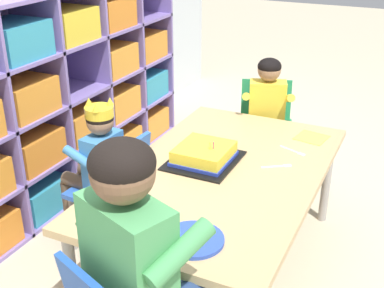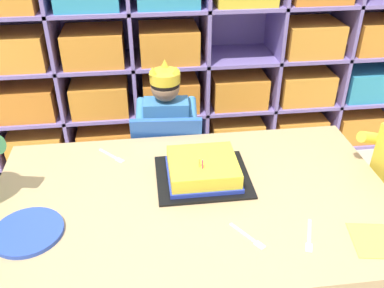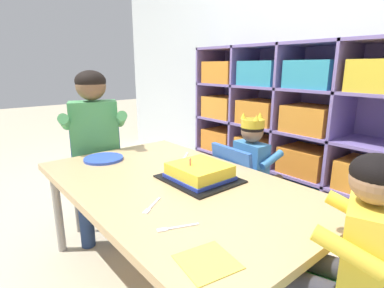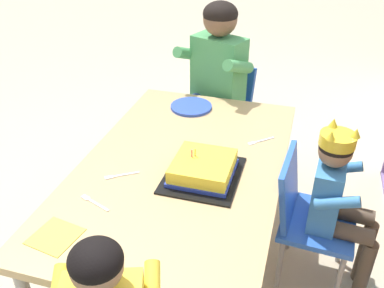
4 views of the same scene
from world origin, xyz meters
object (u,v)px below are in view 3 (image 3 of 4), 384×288
at_px(classroom_chair_blue, 242,186).
at_px(classroom_chair_adult_side, 97,162).
at_px(activity_table, 175,191).
at_px(fork_near_child_seat, 185,156).
at_px(adult_helper_seated, 95,134).
at_px(birthday_cake_on_tray, 199,173).
at_px(fork_at_table_front_edge, 175,228).
at_px(guest_at_table_side, 343,254).
at_px(paper_plate_stack, 104,159).
at_px(fork_by_napkin, 151,206).
at_px(child_with_crown, 255,162).

height_order(classroom_chair_blue, classroom_chair_adult_side, classroom_chair_adult_side).
xyz_separation_m(activity_table, fork_near_child_seat, (-0.29, 0.30, 0.05)).
bearing_deg(classroom_chair_blue, adult_helper_seated, 44.07).
relative_size(birthday_cake_on_tray, fork_at_table_front_edge, 2.45).
bearing_deg(guest_at_table_side, adult_helper_seated, -106.13).
bearing_deg(classroom_chair_blue, fork_at_table_front_edge, 120.59).
height_order(activity_table, paper_plate_stack, paper_plate_stack).
bearing_deg(guest_at_table_side, activity_table, -107.10).
distance_m(fork_at_table_front_edge, fork_by_napkin, 0.19).
height_order(classroom_chair_adult_side, adult_helper_seated, adult_helper_seated).
relative_size(adult_helper_seated, paper_plate_stack, 4.72).
bearing_deg(activity_table, classroom_chair_blue, 95.71).
bearing_deg(child_with_crown, birthday_cake_on_tray, 104.48).
bearing_deg(adult_helper_seated, birthday_cake_on_tray, -57.31).
bearing_deg(fork_near_child_seat, adult_helper_seated, 83.13).
bearing_deg(fork_near_child_seat, birthday_cake_on_tray, -160.66).
distance_m(activity_table, classroom_chair_adult_side, 0.89).
xyz_separation_m(birthday_cake_on_tray, fork_at_table_front_edge, (0.29, -0.36, -0.03)).
relative_size(activity_table, fork_by_napkin, 11.10).
height_order(activity_table, birthday_cake_on_tray, birthday_cake_on_tray).
height_order(paper_plate_stack, fork_at_table_front_edge, paper_plate_stack).
bearing_deg(birthday_cake_on_tray, classroom_chair_blue, 103.45).
height_order(classroom_chair_blue, paper_plate_stack, classroom_chair_blue).
distance_m(classroom_chair_blue, adult_helper_seated, 1.00).
height_order(fork_at_table_front_edge, fork_near_child_seat, same).
bearing_deg(classroom_chair_adult_side, birthday_cake_on_tray, -60.78).
distance_m(classroom_chair_blue, guest_at_table_side, 0.99).
xyz_separation_m(adult_helper_seated, fork_by_napkin, (0.94, -0.16, -0.10)).
height_order(classroom_chair_adult_side, guest_at_table_side, guest_at_table_side).
xyz_separation_m(child_with_crown, fork_near_child_seat, (-0.25, -0.36, 0.05)).
bearing_deg(fork_by_napkin, adult_helper_seated, 46.54).
bearing_deg(fork_near_child_seat, fork_at_table_front_edge, -173.04).
bearing_deg(adult_helper_seated, fork_by_napkin, -78.59).
bearing_deg(activity_table, fork_near_child_seat, 134.71).
bearing_deg(paper_plate_stack, fork_near_child_seat, 58.45).
distance_m(guest_at_table_side, birthday_cake_on_tray, 0.72).
height_order(classroom_chair_blue, child_with_crown, child_with_crown).
distance_m(child_with_crown, guest_at_table_side, 1.03).
height_order(activity_table, guest_at_table_side, guest_at_table_side).
height_order(classroom_chair_blue, adult_helper_seated, adult_helper_seated).
relative_size(child_with_crown, paper_plate_stack, 3.62).
distance_m(adult_helper_seated, fork_by_napkin, 0.96).
relative_size(classroom_chair_blue, adult_helper_seated, 0.59).
xyz_separation_m(classroom_chair_adult_side, fork_by_napkin, (1.04, -0.20, 0.12)).
relative_size(child_with_crown, fork_at_table_front_edge, 5.69).
bearing_deg(paper_plate_stack, child_with_crown, 57.28).
height_order(classroom_chair_adult_side, fork_by_napkin, classroom_chair_adult_side).
bearing_deg(child_with_crown, fork_by_napkin, 106.93).
relative_size(paper_plate_stack, fork_at_table_front_edge, 1.57).
relative_size(paper_plate_stack, fork_near_child_seat, 1.93).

